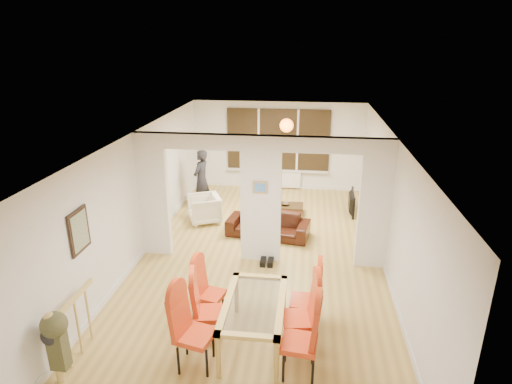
% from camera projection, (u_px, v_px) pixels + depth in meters
% --- Properties ---
extents(floor, '(5.00, 9.00, 0.01)m').
position_uv_depth(floor, '(261.00, 258.00, 8.90)').
color(floor, tan).
rests_on(floor, ground).
extents(room_walls, '(5.00, 9.00, 2.60)m').
position_uv_depth(room_walls, '(261.00, 200.00, 8.45)').
color(room_walls, silver).
rests_on(room_walls, floor).
extents(divider_wall, '(5.00, 0.18, 2.60)m').
position_uv_depth(divider_wall, '(261.00, 200.00, 8.45)').
color(divider_wall, white).
rests_on(divider_wall, floor).
extents(bay_window_blinds, '(3.00, 0.08, 1.80)m').
position_uv_depth(bay_window_blinds, '(278.00, 140.00, 12.52)').
color(bay_window_blinds, black).
rests_on(bay_window_blinds, room_walls).
extents(radiator, '(1.40, 0.08, 0.50)m').
position_uv_depth(radiator, '(277.00, 179.00, 12.90)').
color(radiator, white).
rests_on(radiator, floor).
extents(pendant_light, '(0.36, 0.36, 0.36)m').
position_uv_depth(pendant_light, '(287.00, 125.00, 11.20)').
color(pendant_light, orange).
rests_on(pendant_light, room_walls).
extents(stair_newel, '(0.40, 1.20, 1.10)m').
position_uv_depth(stair_newel, '(75.00, 324.00, 5.99)').
color(stair_newel, tan).
rests_on(stair_newel, floor).
extents(wall_poster, '(0.04, 0.52, 0.67)m').
position_uv_depth(wall_poster, '(79.00, 231.00, 6.40)').
color(wall_poster, gray).
rests_on(wall_poster, room_walls).
extents(pillar_photo, '(0.30, 0.03, 0.25)m').
position_uv_depth(pillar_photo, '(260.00, 187.00, 8.26)').
color(pillar_photo, '#4C8CD8').
rests_on(pillar_photo, divider_wall).
extents(dining_table, '(0.88, 1.56, 0.73)m').
position_uv_depth(dining_table, '(254.00, 323.00, 6.30)').
color(dining_table, '#B59443').
rests_on(dining_table, floor).
extents(dining_chair_la, '(0.57, 0.57, 1.18)m').
position_uv_depth(dining_chair_la, '(195.00, 330.00, 5.80)').
color(dining_chair_la, red).
rests_on(dining_chair_la, floor).
extents(dining_chair_lb, '(0.50, 0.50, 1.08)m').
position_uv_depth(dining_chair_lb, '(208.00, 309.00, 6.34)').
color(dining_chair_lb, red).
rests_on(dining_chair_lb, floor).
extents(dining_chair_lc, '(0.49, 0.49, 1.02)m').
position_uv_depth(dining_chair_lc, '(210.00, 291.00, 6.83)').
color(dining_chair_lc, red).
rests_on(dining_chair_lc, floor).
extents(dining_chair_ra, '(0.51, 0.51, 1.16)m').
position_uv_depth(dining_chair_ra, '(299.00, 338.00, 5.67)').
color(dining_chair_ra, red).
rests_on(dining_chair_ra, floor).
extents(dining_chair_rb, '(0.54, 0.54, 1.18)m').
position_uv_depth(dining_chair_rb, '(300.00, 314.00, 6.13)').
color(dining_chair_rb, red).
rests_on(dining_chair_rb, floor).
extents(dining_chair_rc, '(0.46, 0.46, 1.10)m').
position_uv_depth(dining_chair_rc, '(305.00, 297.00, 6.61)').
color(dining_chair_rc, red).
rests_on(dining_chair_rc, floor).
extents(sofa, '(1.96, 1.01, 0.55)m').
position_uv_depth(sofa, '(268.00, 224.00, 9.83)').
color(sofa, black).
rests_on(sofa, floor).
extents(armchair, '(0.97, 0.98, 0.68)m').
position_uv_depth(armchair, '(204.00, 209.00, 10.55)').
color(armchair, '#EDE8C9').
rests_on(armchair, floor).
extents(person, '(0.66, 0.52, 1.57)m').
position_uv_depth(person, '(201.00, 179.00, 11.35)').
color(person, black).
rests_on(person, floor).
extents(television, '(0.98, 0.16, 0.56)m').
position_uv_depth(television, '(349.00, 202.00, 11.14)').
color(television, black).
rests_on(television, floor).
extents(coffee_table, '(1.10, 0.66, 0.24)m').
position_uv_depth(coffee_table, '(283.00, 209.00, 11.12)').
color(coffee_table, '#352512').
rests_on(coffee_table, floor).
extents(bottle, '(0.06, 0.06, 0.25)m').
position_uv_depth(bottle, '(278.00, 201.00, 10.96)').
color(bottle, '#143F19').
rests_on(bottle, coffee_table).
extents(bowl, '(0.23, 0.23, 0.06)m').
position_uv_depth(bowl, '(285.00, 204.00, 11.05)').
color(bowl, '#352512').
rests_on(bowl, coffee_table).
extents(shoes, '(0.26, 0.28, 0.11)m').
position_uv_depth(shoes, '(267.00, 262.00, 8.63)').
color(shoes, black).
rests_on(shoes, floor).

